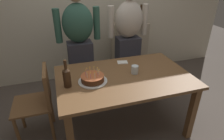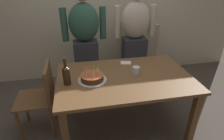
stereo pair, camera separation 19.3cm
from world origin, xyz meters
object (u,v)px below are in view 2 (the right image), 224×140
wine_bottle (66,74)px  person_man_bearded (85,44)px  water_glass_near (136,71)px  dining_chair (42,94)px  person_woman_cardigan (134,41)px  birthday_cake (92,78)px  napkin_stack (126,63)px

wine_bottle → person_man_bearded: size_ratio=0.18×
water_glass_near → wine_bottle: bearing=-175.6°
person_man_bearded → dining_chair: size_ratio=1.90×
dining_chair → person_woman_cardigan: bearing=115.3°
person_man_bearded → dining_chair: (-0.57, -0.61, -0.36)m
birthday_cake → person_man_bearded: person_man_bearded is taller
birthday_cake → water_glass_near: bearing=5.0°
water_glass_near → napkin_stack: bearing=96.5°
water_glass_near → person_man_bearded: size_ratio=0.06×
wine_bottle → dining_chair: 0.50m
birthday_cake → napkin_stack: 0.59m
wine_bottle → dining_chair: bearing=147.9°
person_woman_cardigan → dining_chair: 1.47m
person_man_bearded → person_woman_cardigan: (0.72, 0.00, 0.00)m
water_glass_near → dining_chair: (-1.08, 0.14, -0.27)m
wine_bottle → person_man_bearded: (0.25, 0.81, 0.02)m
wine_bottle → person_man_bearded: person_man_bearded is taller
water_glass_near → wine_bottle: size_ratio=0.32×
water_glass_near → napkin_stack: size_ratio=0.72×
person_woman_cardigan → birthday_cake: bearing=48.1°
person_man_bearded → person_woman_cardigan: size_ratio=1.00×
person_man_bearded → dining_chair: 0.91m
person_man_bearded → person_woman_cardigan: bearing=-180.0°
person_man_bearded → person_woman_cardigan: 0.72m
water_glass_near → dining_chair: size_ratio=0.11×
person_woman_cardigan → dining_chair: bearing=25.3°
birthday_cake → napkin_stack: bearing=37.2°
water_glass_near → person_man_bearded: bearing=124.4°
water_glass_near → person_woman_cardigan: person_woman_cardigan is taller
person_man_bearded → birthday_cake: bearing=90.7°
dining_chair → wine_bottle: bearing=57.9°
water_glass_near → person_man_bearded: person_man_bearded is taller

